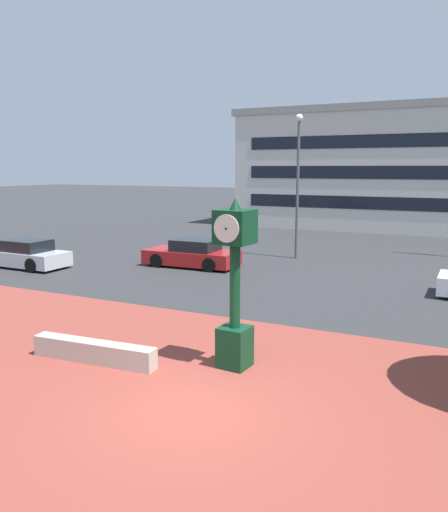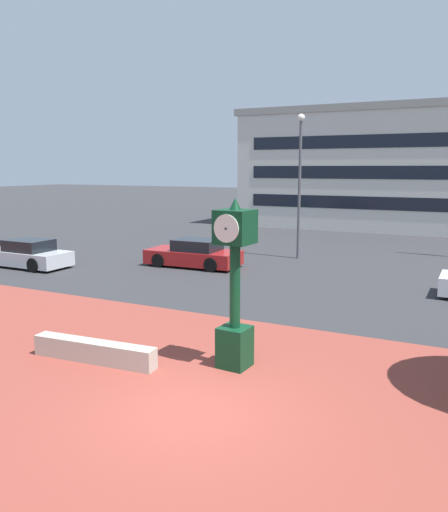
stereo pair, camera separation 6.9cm
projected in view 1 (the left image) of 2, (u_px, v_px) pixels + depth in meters
ground_plane at (192, 411)px, 9.60m from camera, size 200.00×200.00×0.00m
plaza_brick_paving at (213, 392)px, 10.40m from camera, size 44.00×9.80×0.01m
planter_wall at (94, 352)px, 12.01m from camera, size 3.22×0.64×0.50m
street_clock at (235, 284)px, 11.43m from camera, size 0.80×0.87×3.88m
car_street_mid at (193, 254)px, 23.62m from camera, size 4.38×2.08×1.28m
car_street_far at (25, 255)px, 23.47m from camera, size 4.30×1.86×1.28m
civic_building at (431, 169)px, 38.15m from camera, size 27.97×10.72×8.90m
street_lamp_post at (298, 172)px, 25.13m from camera, size 0.36×0.36×7.09m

